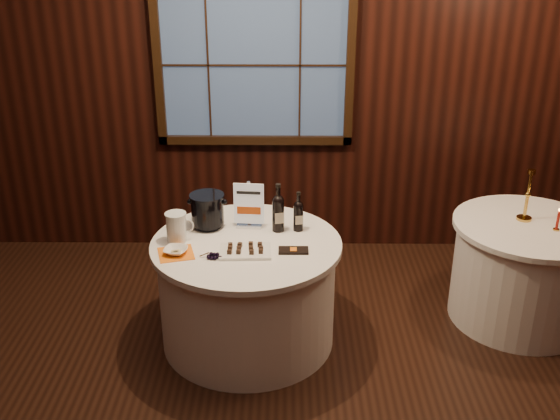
{
  "coord_description": "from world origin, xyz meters",
  "views": [
    {
      "loc": [
        0.26,
        -2.9,
        2.74
      ],
      "look_at": [
        0.23,
        0.9,
        1.05
      ],
      "focal_mm": 42.0,
      "sensor_mm": 36.0,
      "label": 1
    }
  ],
  "objects_px": {
    "main_table": "(247,291)",
    "port_bottle_left": "(278,211)",
    "chocolate_plate": "(245,250)",
    "side_table": "(523,271)",
    "sign_stand": "(249,212)",
    "ice_bucket": "(207,210)",
    "grape_bunch": "(214,255)",
    "chocolate_box": "(293,250)",
    "brass_candlestick": "(527,202)",
    "glass_pitcher": "(177,227)",
    "port_bottle_right": "(298,214)",
    "cracker_bowl": "(176,251)",
    "red_candle": "(558,222)"
  },
  "relations": [
    {
      "from": "main_table",
      "to": "port_bottle_left",
      "type": "bearing_deg",
      "value": 40.08
    },
    {
      "from": "chocolate_plate",
      "to": "side_table",
      "type": "bearing_deg",
      "value": 12.83
    },
    {
      "from": "port_bottle_left",
      "to": "chocolate_plate",
      "type": "relative_size",
      "value": 1.01
    },
    {
      "from": "sign_stand",
      "to": "port_bottle_left",
      "type": "relative_size",
      "value": 0.98
    },
    {
      "from": "side_table",
      "to": "ice_bucket",
      "type": "relative_size",
      "value": 4.41
    },
    {
      "from": "ice_bucket",
      "to": "grape_bunch",
      "type": "relative_size",
      "value": 1.52
    },
    {
      "from": "ice_bucket",
      "to": "grape_bunch",
      "type": "bearing_deg",
      "value": -78.9
    },
    {
      "from": "port_bottle_left",
      "to": "chocolate_box",
      "type": "height_order",
      "value": "port_bottle_left"
    },
    {
      "from": "side_table",
      "to": "chocolate_plate",
      "type": "height_order",
      "value": "chocolate_plate"
    },
    {
      "from": "side_table",
      "to": "brass_candlestick",
      "type": "distance_m",
      "value": 0.53
    },
    {
      "from": "port_bottle_left",
      "to": "chocolate_plate",
      "type": "distance_m",
      "value": 0.41
    },
    {
      "from": "sign_stand",
      "to": "glass_pitcher",
      "type": "xyz_separation_m",
      "value": [
        -0.47,
        -0.23,
        -0.01
      ]
    },
    {
      "from": "side_table",
      "to": "glass_pitcher",
      "type": "relative_size",
      "value": 5.3
    },
    {
      "from": "port_bottle_right",
      "to": "main_table",
      "type": "bearing_deg",
      "value": -161.12
    },
    {
      "from": "chocolate_box",
      "to": "port_bottle_left",
      "type": "bearing_deg",
      "value": 108.1
    },
    {
      "from": "main_table",
      "to": "chocolate_box",
      "type": "distance_m",
      "value": 0.52
    },
    {
      "from": "side_table",
      "to": "chocolate_box",
      "type": "bearing_deg",
      "value": -165.54
    },
    {
      "from": "cracker_bowl",
      "to": "port_bottle_right",
      "type": "bearing_deg",
      "value": 24.34
    },
    {
      "from": "glass_pitcher",
      "to": "sign_stand",
      "type": "bearing_deg",
      "value": 14.8
    },
    {
      "from": "cracker_bowl",
      "to": "ice_bucket",
      "type": "bearing_deg",
      "value": 67.75
    },
    {
      "from": "port_bottle_left",
      "to": "grape_bunch",
      "type": "height_order",
      "value": "port_bottle_left"
    },
    {
      "from": "main_table",
      "to": "cracker_bowl",
      "type": "distance_m",
      "value": 0.62
    },
    {
      "from": "port_bottle_left",
      "to": "red_candle",
      "type": "relative_size",
      "value": 2.09
    },
    {
      "from": "sign_stand",
      "to": "red_candle",
      "type": "distance_m",
      "value": 2.13
    },
    {
      "from": "port_bottle_right",
      "to": "glass_pitcher",
      "type": "bearing_deg",
      "value": -176.79
    },
    {
      "from": "port_bottle_left",
      "to": "cracker_bowl",
      "type": "xyz_separation_m",
      "value": [
        -0.65,
        -0.35,
        -0.13
      ]
    },
    {
      "from": "chocolate_plate",
      "to": "ice_bucket",
      "type": "bearing_deg",
      "value": 126.36
    },
    {
      "from": "sign_stand",
      "to": "main_table",
      "type": "bearing_deg",
      "value": -87.3
    },
    {
      "from": "sign_stand",
      "to": "port_bottle_right",
      "type": "relative_size",
      "value": 1.19
    },
    {
      "from": "port_bottle_left",
      "to": "glass_pitcher",
      "type": "bearing_deg",
      "value": -178.74
    },
    {
      "from": "cracker_bowl",
      "to": "glass_pitcher",
      "type": "bearing_deg",
      "value": 95.45
    },
    {
      "from": "sign_stand",
      "to": "red_candle",
      "type": "height_order",
      "value": "sign_stand"
    },
    {
      "from": "side_table",
      "to": "glass_pitcher",
      "type": "height_order",
      "value": "glass_pitcher"
    },
    {
      "from": "grape_bunch",
      "to": "glass_pitcher",
      "type": "relative_size",
      "value": 0.79
    },
    {
      "from": "glass_pitcher",
      "to": "port_bottle_right",
      "type": "bearing_deg",
      "value": 1.07
    },
    {
      "from": "grape_bunch",
      "to": "red_candle",
      "type": "relative_size",
      "value": 0.98
    },
    {
      "from": "cracker_bowl",
      "to": "main_table",
      "type": "bearing_deg",
      "value": 21.38
    },
    {
      "from": "chocolate_box",
      "to": "ice_bucket",
      "type": "bearing_deg",
      "value": 148.47
    },
    {
      "from": "port_bottle_right",
      "to": "chocolate_plate",
      "type": "relative_size",
      "value": 0.83
    },
    {
      "from": "chocolate_box",
      "to": "red_candle",
      "type": "height_order",
      "value": "red_candle"
    },
    {
      "from": "ice_bucket",
      "to": "glass_pitcher",
      "type": "distance_m",
      "value": 0.29
    },
    {
      "from": "side_table",
      "to": "grape_bunch",
      "type": "xyz_separation_m",
      "value": [
        -2.19,
        -0.53,
        0.4
      ]
    },
    {
      "from": "side_table",
      "to": "port_bottle_left",
      "type": "xyz_separation_m",
      "value": [
        -1.79,
        -0.12,
        0.53
      ]
    },
    {
      "from": "main_table",
      "to": "grape_bunch",
      "type": "relative_size",
      "value": 7.92
    },
    {
      "from": "sign_stand",
      "to": "chocolate_plate",
      "type": "xyz_separation_m",
      "value": [
        -0.01,
        -0.39,
        -0.1
      ]
    },
    {
      "from": "glass_pitcher",
      "to": "port_bottle_left",
      "type": "bearing_deg",
      "value": 2.89
    },
    {
      "from": "glass_pitcher",
      "to": "cracker_bowl",
      "type": "xyz_separation_m",
      "value": [
        0.02,
        -0.18,
        -0.08
      ]
    },
    {
      "from": "port_bottle_left",
      "to": "cracker_bowl",
      "type": "bearing_deg",
      "value": -164.59
    },
    {
      "from": "side_table",
      "to": "red_candle",
      "type": "height_order",
      "value": "red_candle"
    },
    {
      "from": "port_bottle_right",
      "to": "brass_candlestick",
      "type": "xyz_separation_m",
      "value": [
        1.62,
        0.19,
        0.01
      ]
    }
  ]
}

